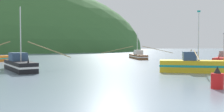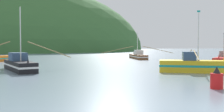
{
  "view_description": "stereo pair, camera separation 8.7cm",
  "coord_description": "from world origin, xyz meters",
  "px_view_note": "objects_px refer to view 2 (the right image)",
  "views": [
    {
      "loc": [
        -8.76,
        -9.07,
        3.01
      ],
      "look_at": [
        3.97,
        30.63,
        1.4
      ],
      "focal_mm": 39.71,
      "sensor_mm": 36.0,
      "label": 1
    },
    {
      "loc": [
        -8.68,
        -9.09,
        3.01
      ],
      "look_at": [
        3.97,
        30.63,
        1.4
      ],
      "focal_mm": 39.71,
      "sensor_mm": 36.0,
      "label": 2
    }
  ],
  "objects_px": {
    "fishing_boat_brown": "(138,56)",
    "fishing_boat_yellow": "(192,65)",
    "channel_buoy": "(217,79)",
    "fishing_boat_red": "(223,60)",
    "fishing_boat_black": "(19,64)"
  },
  "relations": [
    {
      "from": "channel_buoy",
      "to": "fishing_boat_red",
      "type": "bearing_deg",
      "value": 47.15
    },
    {
      "from": "fishing_boat_red",
      "to": "channel_buoy",
      "type": "height_order",
      "value": "fishing_boat_red"
    },
    {
      "from": "fishing_boat_yellow",
      "to": "channel_buoy",
      "type": "distance_m",
      "value": 11.51
    },
    {
      "from": "fishing_boat_brown",
      "to": "fishing_boat_red",
      "type": "relative_size",
      "value": 2.03
    },
    {
      "from": "fishing_boat_black",
      "to": "fishing_boat_red",
      "type": "height_order",
      "value": "fishing_boat_black"
    },
    {
      "from": "fishing_boat_brown",
      "to": "fishing_boat_red",
      "type": "xyz_separation_m",
      "value": [
        6.22,
        -21.28,
        0.06
      ]
    },
    {
      "from": "fishing_boat_brown",
      "to": "fishing_boat_red",
      "type": "distance_m",
      "value": 22.17
    },
    {
      "from": "fishing_boat_red",
      "to": "fishing_boat_brown",
      "type": "bearing_deg",
      "value": -113.85
    },
    {
      "from": "fishing_boat_yellow",
      "to": "fishing_boat_red",
      "type": "relative_size",
      "value": 1.1
    },
    {
      "from": "fishing_boat_red",
      "to": "channel_buoy",
      "type": "bearing_deg",
      "value": 7.01
    },
    {
      "from": "fishing_boat_yellow",
      "to": "channel_buoy",
      "type": "bearing_deg",
      "value": -87.79
    },
    {
      "from": "fishing_boat_black",
      "to": "fishing_boat_red",
      "type": "xyz_separation_m",
      "value": [
        32.07,
        0.95,
        -0.05
      ]
    },
    {
      "from": "fishing_boat_yellow",
      "to": "fishing_boat_black",
      "type": "relative_size",
      "value": 0.72
    },
    {
      "from": "fishing_boat_black",
      "to": "fishing_boat_red",
      "type": "relative_size",
      "value": 1.52
    },
    {
      "from": "fishing_boat_brown",
      "to": "fishing_boat_yellow",
      "type": "relative_size",
      "value": 1.85
    }
  ]
}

